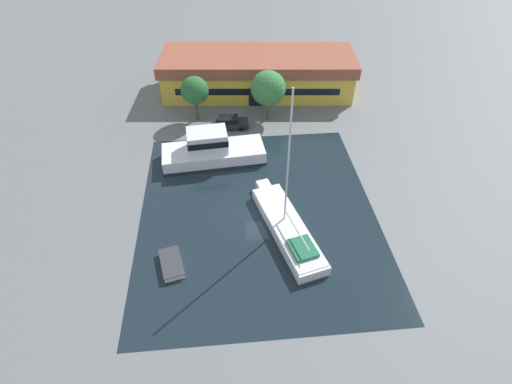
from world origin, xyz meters
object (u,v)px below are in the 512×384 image
object	(u,v)px
quay_tree_near_building	(195,91)
parked_car	(229,122)
motor_cruiser	(212,150)
quay_tree_by_water	(268,88)
warehouse_building	(257,73)
small_dinghy	(172,264)
sailboat_moored	(287,227)

from	to	relation	value
quay_tree_near_building	parked_car	xyz separation A→B (m)	(4.09, -2.48, -3.27)
parked_car	motor_cruiser	xyz separation A→B (m)	(-2.25, -6.51, 0.58)
quay_tree_by_water	parked_car	bearing A→B (deg)	-162.30
warehouse_building	motor_cruiser	distance (m)	17.58
small_dinghy	warehouse_building	bearing A→B (deg)	58.26
parked_car	small_dinghy	distance (m)	22.19
warehouse_building	small_dinghy	world-z (taller)	warehouse_building
quay_tree_by_water	parked_car	world-z (taller)	quay_tree_by_water
quay_tree_by_water	motor_cruiser	world-z (taller)	quay_tree_by_water
parked_car	motor_cruiser	bearing A→B (deg)	-16.66
quay_tree_near_building	sailboat_moored	world-z (taller)	sailboat_moored
quay_tree_by_water	small_dinghy	world-z (taller)	quay_tree_by_water
quay_tree_near_building	parked_car	size ratio (longest dim) A/B	1.26
parked_car	small_dinghy	size ratio (longest dim) A/B	1.25
quay_tree_near_building	small_dinghy	xyz separation A→B (m)	(-1.79, -23.88, -3.77)
parked_car	quay_tree_by_water	bearing A→B (deg)	110.08
quay_tree_by_water	parked_car	size ratio (longest dim) A/B	1.42
quay_tree_by_water	small_dinghy	distance (m)	25.77
quay_tree_near_building	parked_car	bearing A→B (deg)	-31.27
warehouse_building	parked_car	distance (m)	10.83
parked_car	motor_cruiser	distance (m)	6.91
parked_car	motor_cruiser	size ratio (longest dim) A/B	0.39
quay_tree_near_building	warehouse_building	bearing A→B (deg)	40.19
quay_tree_near_building	small_dinghy	size ratio (longest dim) A/B	1.58
quay_tree_near_building	quay_tree_by_water	world-z (taller)	quay_tree_by_water
warehouse_building	sailboat_moored	distance (m)	28.10
parked_car	quay_tree_near_building	bearing A→B (deg)	-118.89
motor_cruiser	small_dinghy	world-z (taller)	motor_cruiser
warehouse_building	quay_tree_by_water	xyz separation A→B (m)	(0.57, -8.09, 1.72)
parked_car	sailboat_moored	xyz separation A→B (m)	(4.59, -18.33, -0.16)
sailboat_moored	motor_cruiser	size ratio (longest dim) A/B	1.21
warehouse_building	quay_tree_near_building	distance (m)	11.26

